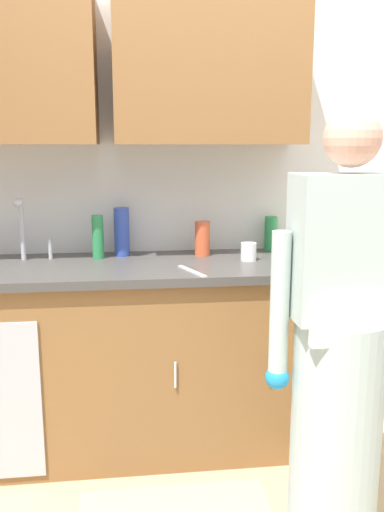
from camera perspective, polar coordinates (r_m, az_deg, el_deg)
name	(u,v)px	position (r m, az deg, el deg)	size (l,w,h in m)	color
kitchen_wall_with_uppers	(188,149)	(2.87, -0.43, 11.14)	(4.80, 0.44, 2.70)	silver
counter_cabinet	(112,361)	(2.77, -8.41, -10.81)	(1.90, 0.62, 0.90)	brown
countertop	(110,268)	(2.62, -8.65, -1.26)	(1.96, 0.66, 0.04)	#474442
sink	(27,269)	(2.67, -16.91, -1.29)	(0.50, 0.36, 0.35)	#B7BABF
person_at_sink	(339,366)	(2.13, 15.21, -11.08)	(0.55, 0.34, 1.62)	white
bottle_water_short	(271,234)	(2.94, 8.27, 2.35)	(0.07, 0.07, 0.18)	#2D8C4C
bottle_cleaner_spray	(98,237)	(2.74, -9.85, 1.98)	(0.06, 0.06, 0.22)	#2D8C4C
bottle_water_tall	(202,239)	(2.78, 1.09, 1.85)	(0.08, 0.08, 0.18)	#E05933
bottle_dish_liquid	(122,232)	(2.79, -7.39, 2.53)	(0.08, 0.08, 0.25)	#334CB2
cup_by_sink	(248,252)	(2.67, 5.95, 0.45)	(0.08, 0.08, 0.09)	white
knife_on_counter	(192,271)	(2.43, 0.00, -1.60)	(0.24, 0.02, 0.01)	silver
sponge	(293,254)	(2.79, 10.54, 0.17)	(0.11, 0.07, 0.03)	#4CBF4C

